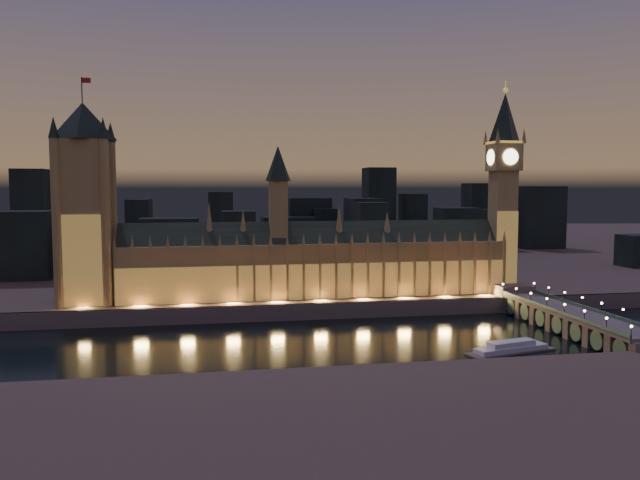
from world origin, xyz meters
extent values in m
plane|color=black|center=(0.00, 0.00, 0.00)|extent=(2000.00, 2000.00, 0.00)
cube|color=brown|center=(0.00, 520.00, 4.00)|extent=(2000.00, 960.00, 8.00)
cube|color=#55524B|center=(0.00, 41.00, 4.00)|extent=(2000.00, 2.50, 8.00)
cube|color=olive|center=(4.41, 62.00, 22.00)|extent=(200.30, 23.23, 28.00)
cube|color=#BC8D3E|center=(4.41, 51.75, 17.00)|extent=(200.00, 0.50, 18.00)
cube|color=black|center=(4.41, 62.00, 39.00)|extent=(200.24, 19.49, 16.26)
cube|color=olive|center=(-15.59, 62.00, 52.00)|extent=(9.00, 9.00, 32.00)
cone|color=black|center=(-15.59, 62.00, 77.00)|extent=(13.00, 13.00, 18.00)
cube|color=olive|center=(-95.59, 51.40, 22.00)|extent=(1.20, 1.20, 28.00)
cone|color=olive|center=(-95.59, 52.00, 39.00)|extent=(2.00, 2.00, 6.00)
cube|color=olive|center=(-87.25, 51.40, 22.00)|extent=(1.20, 1.20, 28.00)
cone|color=olive|center=(-87.25, 52.00, 39.00)|extent=(2.00, 2.00, 6.00)
cube|color=olive|center=(-78.92, 51.40, 22.00)|extent=(1.20, 1.20, 28.00)
cone|color=olive|center=(-78.92, 52.00, 39.00)|extent=(2.00, 2.00, 6.00)
cube|color=olive|center=(-70.59, 51.40, 22.00)|extent=(1.20, 1.20, 28.00)
cone|color=olive|center=(-70.59, 52.00, 39.00)|extent=(2.00, 2.00, 6.00)
cube|color=olive|center=(-62.25, 51.40, 22.00)|extent=(1.20, 1.20, 28.00)
cone|color=olive|center=(-62.25, 52.00, 39.00)|extent=(2.00, 2.00, 6.00)
cube|color=olive|center=(-53.92, 51.40, 22.00)|extent=(1.20, 1.20, 28.00)
cone|color=olive|center=(-53.92, 52.00, 39.00)|extent=(2.00, 2.00, 6.00)
cube|color=olive|center=(-45.59, 51.40, 22.00)|extent=(1.20, 1.20, 28.00)
cone|color=olive|center=(-45.59, 52.00, 39.00)|extent=(2.00, 2.00, 6.00)
cube|color=olive|center=(-37.25, 51.40, 22.00)|extent=(1.20, 1.20, 28.00)
cone|color=olive|center=(-37.25, 52.00, 39.00)|extent=(2.00, 2.00, 6.00)
cube|color=olive|center=(-28.92, 51.40, 22.00)|extent=(1.20, 1.20, 28.00)
cone|color=olive|center=(-28.92, 52.00, 39.00)|extent=(2.00, 2.00, 6.00)
cube|color=olive|center=(-20.59, 51.40, 22.00)|extent=(1.20, 1.20, 28.00)
cone|color=olive|center=(-20.59, 52.00, 39.00)|extent=(2.00, 2.00, 6.00)
cube|color=olive|center=(-12.25, 51.40, 22.00)|extent=(1.20, 1.20, 28.00)
cone|color=olive|center=(-12.25, 52.00, 39.00)|extent=(2.00, 2.00, 6.00)
cube|color=olive|center=(-3.92, 51.40, 22.00)|extent=(1.20, 1.20, 28.00)
cone|color=olive|center=(-3.92, 52.00, 39.00)|extent=(2.00, 2.00, 6.00)
cube|color=olive|center=(4.41, 51.40, 22.00)|extent=(1.20, 1.20, 28.00)
cone|color=olive|center=(4.41, 52.00, 39.00)|extent=(2.00, 2.00, 6.00)
cube|color=olive|center=(12.75, 51.40, 22.00)|extent=(1.20, 1.20, 28.00)
cone|color=olive|center=(12.75, 52.00, 39.00)|extent=(2.00, 2.00, 6.00)
cube|color=olive|center=(21.08, 51.40, 22.00)|extent=(1.20, 1.20, 28.00)
cone|color=olive|center=(21.08, 52.00, 39.00)|extent=(2.00, 2.00, 6.00)
cube|color=olive|center=(29.41, 51.40, 22.00)|extent=(1.20, 1.20, 28.00)
cone|color=olive|center=(29.41, 52.00, 39.00)|extent=(2.00, 2.00, 6.00)
cube|color=olive|center=(37.75, 51.40, 22.00)|extent=(1.20, 1.20, 28.00)
cone|color=olive|center=(37.75, 52.00, 39.00)|extent=(2.00, 2.00, 6.00)
cube|color=olive|center=(46.08, 51.40, 22.00)|extent=(1.20, 1.20, 28.00)
cone|color=olive|center=(46.08, 52.00, 39.00)|extent=(2.00, 2.00, 6.00)
cube|color=olive|center=(54.41, 51.40, 22.00)|extent=(1.20, 1.20, 28.00)
cone|color=olive|center=(54.41, 52.00, 39.00)|extent=(2.00, 2.00, 6.00)
cube|color=olive|center=(62.75, 51.40, 22.00)|extent=(1.20, 1.20, 28.00)
cone|color=olive|center=(62.75, 52.00, 39.00)|extent=(2.00, 2.00, 6.00)
cube|color=olive|center=(71.08, 51.40, 22.00)|extent=(1.20, 1.20, 28.00)
cone|color=olive|center=(71.08, 52.00, 39.00)|extent=(2.00, 2.00, 6.00)
cube|color=olive|center=(79.41, 51.40, 22.00)|extent=(1.20, 1.20, 28.00)
cone|color=olive|center=(79.41, 52.00, 39.00)|extent=(2.00, 2.00, 6.00)
cube|color=olive|center=(87.75, 51.40, 22.00)|extent=(1.20, 1.20, 28.00)
cone|color=olive|center=(87.75, 52.00, 39.00)|extent=(2.00, 2.00, 6.00)
cube|color=olive|center=(96.08, 51.40, 22.00)|extent=(1.20, 1.20, 28.00)
cone|color=olive|center=(96.08, 52.00, 39.00)|extent=(2.00, 2.00, 6.00)
cube|color=olive|center=(104.41, 51.40, 22.00)|extent=(1.20, 1.20, 28.00)
cone|color=olive|center=(104.41, 52.00, 39.00)|extent=(2.00, 2.00, 6.00)
cone|color=olive|center=(-50.59, 62.00, 49.00)|extent=(4.40, 4.40, 18.00)
cone|color=olive|center=(-33.59, 62.00, 47.00)|extent=(4.40, 4.40, 14.00)
cone|color=olive|center=(16.41, 62.00, 48.00)|extent=(4.40, 4.40, 16.00)
cone|color=olive|center=(42.41, 62.00, 46.00)|extent=(4.40, 4.40, 12.00)
cube|color=olive|center=(-110.00, 62.00, 47.79)|extent=(22.58, 22.58, 79.59)
cube|color=#BC8D3E|center=(-110.00, 50.80, 30.00)|extent=(22.00, 0.50, 44.00)
cone|color=black|center=(-110.00, 62.00, 96.59)|extent=(31.68, 31.68, 18.00)
cylinder|color=black|center=(-110.00, 62.00, 111.59)|extent=(0.50, 0.50, 12.00)
cube|color=red|center=(-107.80, 62.00, 116.09)|extent=(4.00, 0.15, 2.50)
cylinder|color=olive|center=(-121.00, 51.00, 47.79)|extent=(4.40, 4.40, 79.59)
cone|color=black|center=(-121.00, 51.00, 92.59)|extent=(5.20, 5.20, 10.00)
cylinder|color=olive|center=(-121.00, 73.00, 47.79)|extent=(4.40, 4.40, 79.59)
cone|color=black|center=(-121.00, 73.00, 92.59)|extent=(5.20, 5.20, 10.00)
cylinder|color=olive|center=(-99.00, 51.00, 47.79)|extent=(4.40, 4.40, 79.59)
cone|color=black|center=(-99.00, 51.00, 92.59)|extent=(5.20, 5.20, 10.00)
cylinder|color=olive|center=(-99.00, 73.00, 47.79)|extent=(4.40, 4.40, 79.59)
cone|color=black|center=(-99.00, 73.00, 92.59)|extent=(5.20, 5.20, 10.00)
cube|color=olive|center=(108.00, 62.00, 40.88)|extent=(12.27, 12.27, 65.76)
cube|color=#BC8D3E|center=(108.00, 55.80, 30.00)|extent=(12.00, 0.50, 44.00)
cube|color=olive|center=(108.00, 62.00, 81.09)|extent=(15.00, 15.00, 14.66)
cube|color=#F2C64C|center=(108.00, 62.00, 89.02)|extent=(15.75, 15.75, 1.20)
cone|color=black|center=(108.00, 62.00, 102.62)|extent=(18.00, 18.00, 26.00)
sphere|color=#F2C64C|center=(108.00, 62.00, 117.12)|extent=(2.80, 2.80, 2.80)
cylinder|color=#F2C64C|center=(108.00, 62.00, 119.62)|extent=(0.40, 0.40, 5.00)
cylinder|color=#FFF2BF|center=(108.00, 54.25, 81.09)|extent=(8.40, 0.50, 8.40)
cylinder|color=#FFF2BF|center=(108.00, 69.75, 81.09)|extent=(8.40, 0.50, 8.40)
cylinder|color=#FFF2BF|center=(100.25, 62.00, 81.09)|extent=(0.50, 8.40, 8.40)
cylinder|color=#FFF2BF|center=(115.75, 62.00, 81.09)|extent=(0.50, 8.40, 8.40)
cone|color=olive|center=(100.50, 54.50, 92.42)|extent=(2.60, 2.60, 8.00)
cone|color=olive|center=(100.50, 69.50, 92.42)|extent=(2.60, 2.60, 8.00)
cone|color=olive|center=(115.50, 54.50, 92.42)|extent=(2.60, 2.60, 8.00)
cone|color=olive|center=(115.50, 69.50, 92.42)|extent=(2.60, 2.60, 8.00)
cube|color=#55524B|center=(106.96, -10.00, 9.50)|extent=(18.17, 100.00, 1.60)
cube|color=#445E53|center=(98.27, -10.00, 10.90)|extent=(0.80, 100.00, 1.60)
cube|color=#445E53|center=(115.64, -10.00, 10.90)|extent=(0.80, 100.00, 1.60)
cube|color=#55524B|center=(106.96, 45.00, 8.75)|extent=(18.17, 12.00, 9.50)
cylinder|color=black|center=(98.27, -60.00, 12.70)|extent=(0.30, 0.30, 4.40)
sphere|color=#FFD88C|center=(98.27, -60.00, 15.00)|extent=(1.00, 1.00, 1.00)
cube|color=#55524B|center=(106.96, -45.71, 4.35)|extent=(16.35, 4.00, 9.50)
cylinder|color=black|center=(98.27, -45.71, 12.70)|extent=(0.30, 0.30, 4.40)
sphere|color=#FFD88C|center=(98.27, -45.71, 15.00)|extent=(1.00, 1.00, 1.00)
cube|color=#55524B|center=(106.96, -31.43, 4.35)|extent=(16.35, 4.00, 9.50)
cylinder|color=black|center=(98.27, -31.43, 12.70)|extent=(0.30, 0.30, 4.40)
sphere|color=#FFD88C|center=(98.27, -31.43, 15.00)|extent=(1.00, 1.00, 1.00)
cylinder|color=black|center=(115.64, -31.43, 12.70)|extent=(0.30, 0.30, 4.40)
sphere|color=#FFD88C|center=(115.64, -31.43, 15.00)|extent=(1.00, 1.00, 1.00)
cube|color=#55524B|center=(106.96, -17.14, 4.35)|extent=(16.35, 4.00, 9.50)
cylinder|color=black|center=(98.27, -17.14, 12.70)|extent=(0.30, 0.30, 4.40)
sphere|color=#FFD88C|center=(98.27, -17.14, 15.00)|extent=(1.00, 1.00, 1.00)
cylinder|color=black|center=(115.64, -17.14, 12.70)|extent=(0.30, 0.30, 4.40)
sphere|color=#FFD88C|center=(115.64, -17.14, 15.00)|extent=(1.00, 1.00, 1.00)
cube|color=#55524B|center=(106.96, -2.86, 4.35)|extent=(16.35, 4.00, 9.50)
cylinder|color=black|center=(98.27, -2.86, 12.70)|extent=(0.30, 0.30, 4.40)
sphere|color=#FFD88C|center=(98.27, -2.86, 15.00)|extent=(1.00, 1.00, 1.00)
cylinder|color=black|center=(115.64, -2.86, 12.70)|extent=(0.30, 0.30, 4.40)
sphere|color=#FFD88C|center=(115.64, -2.86, 15.00)|extent=(1.00, 1.00, 1.00)
cube|color=#55524B|center=(106.96, 11.43, 4.35)|extent=(16.35, 4.00, 9.50)
cylinder|color=black|center=(98.27, 11.43, 12.70)|extent=(0.30, 0.30, 4.40)
sphere|color=#FFD88C|center=(98.27, 11.43, 15.00)|extent=(1.00, 1.00, 1.00)
cylinder|color=black|center=(115.64, 11.43, 12.70)|extent=(0.30, 0.30, 4.40)
sphere|color=#FFD88C|center=(115.64, 11.43, 15.00)|extent=(1.00, 1.00, 1.00)
cube|color=#55524B|center=(106.96, 25.71, 4.35)|extent=(16.35, 4.00, 9.50)
cylinder|color=black|center=(98.27, 25.71, 12.70)|extent=(0.30, 0.30, 4.40)
sphere|color=#FFD88C|center=(98.27, 25.71, 15.00)|extent=(1.00, 1.00, 1.00)
cylinder|color=black|center=(115.64, 25.71, 12.70)|extent=(0.30, 0.30, 4.40)
sphere|color=#FFD88C|center=(115.64, 25.71, 15.00)|extent=(1.00, 1.00, 1.00)
cube|color=#55524B|center=(106.96, 40.00, 4.35)|extent=(16.35, 4.00, 9.50)
cylinder|color=black|center=(98.27, 40.00, 12.70)|extent=(0.30, 0.30, 4.40)
sphere|color=#FFD88C|center=(98.27, 40.00, 15.00)|extent=(1.00, 1.00, 1.00)
cylinder|color=black|center=(115.64, 40.00, 12.70)|extent=(0.30, 0.30, 4.40)
sphere|color=#FFD88C|center=(115.64, 40.00, 15.00)|extent=(1.00, 1.00, 1.00)
cylinder|color=#445E53|center=(106.96, -52.86, 4.70)|extent=(15.99, 8.00, 8.00)
cylinder|color=#445E53|center=(106.96, -38.57, 4.70)|extent=(15.99, 8.00, 8.00)
cylinder|color=#445E53|center=(106.96, -24.29, 4.70)|extent=(15.99, 8.00, 8.00)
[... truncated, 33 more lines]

